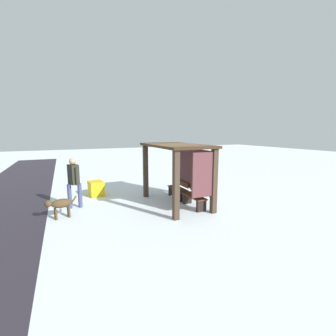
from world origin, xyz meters
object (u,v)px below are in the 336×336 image
object	(u,v)px
bench_left_inside	(178,190)
person_walking	(74,179)
bench_center_inside	(195,198)
dog	(60,204)
bus_shelter	(183,161)
grit_bin	(96,188)

from	to	relation	value
bench_left_inside	person_walking	bearing A→B (deg)	-97.05
bench_center_inside	dog	xyz separation A→B (m)	(-0.87, -4.44, 0.13)
bench_center_inside	person_walking	xyz separation A→B (m)	(-1.77, -3.95, 0.74)
bench_left_inside	person_walking	xyz separation A→B (m)	(-0.49, -3.95, 0.75)
bus_shelter	bench_center_inside	world-z (taller)	bus_shelter
bench_center_inside	grit_bin	size ratio (longest dim) A/B	1.68
bench_left_inside	dog	size ratio (longest dim) A/B	1.25
person_walking	dog	world-z (taller)	person_walking
bus_shelter	bench_center_inside	distance (m)	1.44
bus_shelter	bench_left_inside	xyz separation A→B (m)	(-0.75, 0.23, -1.33)
person_walking	grit_bin	world-z (taller)	person_walking
bus_shelter	bench_left_inside	world-z (taller)	bus_shelter
bench_left_inside	dog	bearing A→B (deg)	-84.79
bus_shelter	bench_center_inside	xyz separation A→B (m)	(0.53, 0.22, -1.32)
bus_shelter	bench_left_inside	bearing A→B (deg)	163.25
bench_center_inside	dog	distance (m)	4.53
bus_shelter	grit_bin	world-z (taller)	bus_shelter
dog	bench_left_inside	bearing A→B (deg)	95.21
dog	grit_bin	distance (m)	2.65
dog	person_walking	bearing A→B (deg)	151.20
bus_shelter	grit_bin	distance (m)	4.05
bench_left_inside	person_walking	distance (m)	4.05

